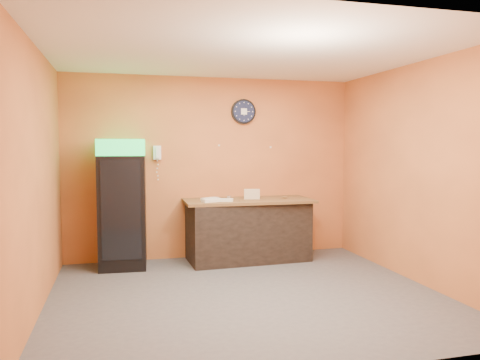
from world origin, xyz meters
name	(u,v)px	position (x,y,z in m)	size (l,w,h in m)	color
floor	(246,295)	(0.00, 0.00, 0.00)	(4.50, 4.50, 0.00)	#47474C
back_wall	(213,168)	(0.00, 2.00, 1.40)	(4.50, 0.02, 2.80)	orange
left_wall	(37,180)	(-2.25, 0.00, 1.40)	(0.02, 4.00, 2.80)	orange
right_wall	(417,173)	(2.25, 0.00, 1.40)	(0.02, 4.00, 2.80)	orange
ceiling	(247,52)	(0.00, 0.00, 2.80)	(4.50, 4.00, 0.02)	white
beverage_cooler	(123,206)	(-1.38, 1.61, 0.90)	(0.69, 0.70, 1.84)	black
prep_counter	(248,231)	(0.46, 1.60, 0.45)	(1.79, 0.80, 0.90)	black
wall_clock	(244,112)	(0.49, 1.97, 2.28)	(0.39, 0.06, 0.39)	black
wall_phone	(157,153)	(-0.86, 1.95, 1.64)	(0.11, 0.10, 0.21)	white
butcher_paper	(248,200)	(0.46, 1.60, 0.92)	(1.93, 0.88, 0.04)	brown
sub_roll_stack	(252,194)	(0.53, 1.61, 1.01)	(0.25, 0.13, 0.15)	beige
wrapped_sandwich_left	(212,200)	(-0.12, 1.41, 0.96)	(0.30, 0.12, 0.04)	silver
wrapped_sandwich_mid	(223,200)	(0.04, 1.42, 0.96)	(0.28, 0.11, 0.04)	silver
wrapped_sandwich_right	(210,199)	(-0.12, 1.62, 0.95)	(0.27, 0.11, 0.04)	silver
kitchen_tool	(229,198)	(0.16, 1.58, 0.97)	(0.07, 0.07, 0.07)	silver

